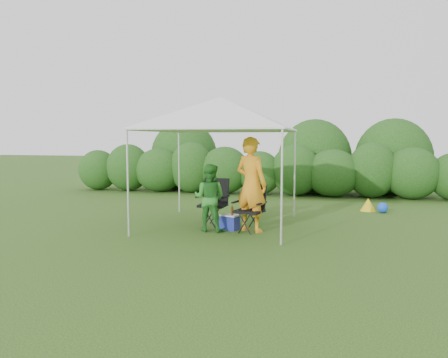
% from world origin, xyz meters
% --- Properties ---
extents(ground, '(70.00, 70.00, 0.00)m').
position_xyz_m(ground, '(0.00, 0.00, 0.00)').
color(ground, '#385D1D').
extents(hedge, '(13.74, 1.53, 1.80)m').
position_xyz_m(hedge, '(0.00, 6.00, 0.82)').
color(hedge, '#27561A').
rests_on(hedge, ground).
extents(canopy, '(3.10, 3.10, 2.83)m').
position_xyz_m(canopy, '(0.00, 0.50, 2.46)').
color(canopy, silver).
rests_on(canopy, ground).
extents(chair_right, '(0.70, 0.66, 0.98)m').
position_xyz_m(chair_right, '(0.76, 0.07, 0.55)').
color(chair_right, black).
rests_on(chair_right, ground).
extents(chair_left, '(0.67, 0.61, 1.04)m').
position_xyz_m(chair_left, '(-0.16, 0.51, 0.59)').
color(chair_left, black).
rests_on(chair_left, ground).
extents(man, '(0.85, 0.74, 1.97)m').
position_xyz_m(man, '(0.76, 0.05, 0.98)').
color(man, orange).
rests_on(man, ground).
extents(woman, '(0.72, 0.58, 1.40)m').
position_xyz_m(woman, '(-0.09, -0.12, 0.70)').
color(woman, '#2C7F29').
rests_on(woman, ground).
extents(cooler, '(0.45, 0.39, 0.32)m').
position_xyz_m(cooler, '(0.29, 0.11, 0.16)').
color(cooler, '#212D9B').
rests_on(cooler, ground).
extents(bottle, '(0.06, 0.06, 0.21)m').
position_xyz_m(bottle, '(0.35, 0.07, 0.43)').
color(bottle, '#592D0C').
rests_on(bottle, cooler).
extents(lawn_toy, '(0.68, 0.57, 0.34)m').
position_xyz_m(lawn_toy, '(3.45, 3.24, 0.16)').
color(lawn_toy, yellow).
rests_on(lawn_toy, ground).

